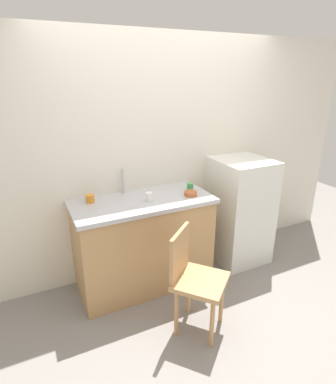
# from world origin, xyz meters

# --- Properties ---
(ground_plane) EXTENTS (8.00, 8.00, 0.00)m
(ground_plane) POSITION_xyz_m (0.00, 0.00, 0.00)
(ground_plane) COLOR gray
(back_wall) EXTENTS (4.80, 0.10, 2.43)m
(back_wall) POSITION_xyz_m (0.00, 1.00, 1.22)
(back_wall) COLOR silver
(back_wall) RESTS_ON ground_plane
(cabinet_base) EXTENTS (1.30, 0.60, 0.89)m
(cabinet_base) POSITION_xyz_m (-0.39, 0.65, 0.45)
(cabinet_base) COLOR tan
(cabinet_base) RESTS_ON ground_plane
(countertop) EXTENTS (1.34, 0.64, 0.04)m
(countertop) POSITION_xyz_m (-0.39, 0.65, 0.91)
(countertop) COLOR #B7B7BC
(countertop) RESTS_ON cabinet_base
(faucet) EXTENTS (0.02, 0.02, 0.25)m
(faucet) POSITION_xyz_m (-0.49, 0.90, 1.06)
(faucet) COLOR #B7B7BC
(faucet) RESTS_ON countertop
(refrigerator) EXTENTS (0.58, 0.61, 1.19)m
(refrigerator) POSITION_xyz_m (0.79, 0.65, 0.59)
(refrigerator) COLOR silver
(refrigerator) RESTS_ON ground_plane
(chair) EXTENTS (0.56, 0.56, 0.89)m
(chair) POSITION_xyz_m (-0.24, -0.10, 0.50)
(chair) COLOR tan
(chair) RESTS_ON ground_plane
(terracotta_bowl) EXTENTS (0.12, 0.12, 0.04)m
(terracotta_bowl) POSITION_xyz_m (0.08, 0.54, 0.95)
(terracotta_bowl) COLOR #B25B33
(terracotta_bowl) RESTS_ON countertop
(cup_green) EXTENTS (0.07, 0.07, 0.09)m
(cup_green) POSITION_xyz_m (0.13, 0.64, 0.98)
(cup_green) COLOR green
(cup_green) RESTS_ON countertop
(cup_orange) EXTENTS (0.08, 0.08, 0.07)m
(cup_orange) POSITION_xyz_m (-0.84, 0.79, 0.97)
(cup_orange) COLOR orange
(cup_orange) RESTS_ON countertop
(cup_white) EXTENTS (0.06, 0.06, 0.08)m
(cup_white) POSITION_xyz_m (-0.34, 0.59, 0.97)
(cup_white) COLOR white
(cup_white) RESTS_ON countertop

